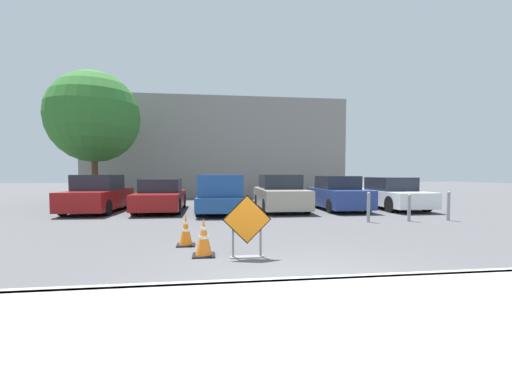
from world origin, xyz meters
name	(u,v)px	position (x,y,z in m)	size (l,w,h in m)	color
ground_plane	(243,212)	(0.00, 10.00, 0.00)	(96.00, 96.00, 0.00)	#4C4C4F
sidewalk_strip	(354,332)	(0.00, -1.56, 0.07)	(24.36, 3.12, 0.14)	#999993
curb_lip	(309,283)	(0.00, 0.00, 0.07)	(24.36, 0.20, 0.14)	#999993
road_closed_sign	(247,225)	(-0.71, 1.86, 0.65)	(0.96, 0.20, 1.25)	black
traffic_cone_nearest	(204,238)	(-1.56, 2.14, 0.37)	(0.45, 0.45, 0.76)	black
traffic_cone_second	(186,231)	(-1.99, 3.19, 0.35)	(0.41, 0.41, 0.72)	black
parked_car_nearest	(98,195)	(-6.20, 10.70, 0.73)	(2.07, 4.42, 1.60)	maroon
parked_car_second	(161,196)	(-3.56, 10.67, 0.66)	(1.92, 4.55, 1.41)	maroon
pickup_truck	(222,196)	(-0.94, 9.75, 0.72)	(2.16, 5.20, 1.60)	navy
parked_car_third	(280,194)	(1.73, 10.41, 0.73)	(2.02, 4.71, 1.60)	#A39984
parked_car_fourth	(338,194)	(4.37, 10.17, 0.70)	(1.83, 4.08, 1.54)	navy
parked_car_fifth	(391,194)	(7.01, 10.26, 0.68)	(1.87, 4.59, 1.48)	white
bollard_nearest	(369,206)	(3.93, 6.22, 0.54)	(0.12, 0.12, 1.03)	gray
bollard_second	(409,207)	(5.42, 6.22, 0.50)	(0.12, 0.12, 0.95)	gray
bollard_third	(448,205)	(6.91, 6.22, 0.55)	(0.12, 0.12, 1.04)	gray
building_facade_backdrop	(218,149)	(-0.82, 21.28, 3.47)	(18.13, 5.00, 6.95)	gray
street_tree_behind_lot	(93,117)	(-7.53, 14.56, 4.64)	(4.78, 4.78, 7.04)	#513823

